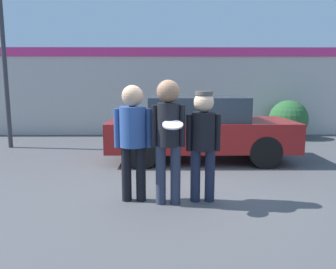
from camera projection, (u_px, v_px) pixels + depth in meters
ground_plane at (179, 194)px, 5.37m from camera, size 56.00×56.00×0.00m
storefront_building at (172, 91)px, 11.39m from camera, size 24.00×0.22×3.00m
person_left at (133, 132)px, 4.91m from camera, size 0.57×0.40×1.77m
person_middle_with_frisbee at (168, 130)px, 4.77m from camera, size 0.50×0.56×1.85m
person_right at (203, 136)px, 4.89m from camera, size 0.52×0.35×1.68m
parked_car_near at (199, 128)px, 7.67m from camera, size 4.23×1.78×1.49m
street_lamp at (7, 5)px, 8.68m from camera, size 1.13×0.35×6.41m
shrub at (288, 119)px, 10.75m from camera, size 1.25×1.25×1.25m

